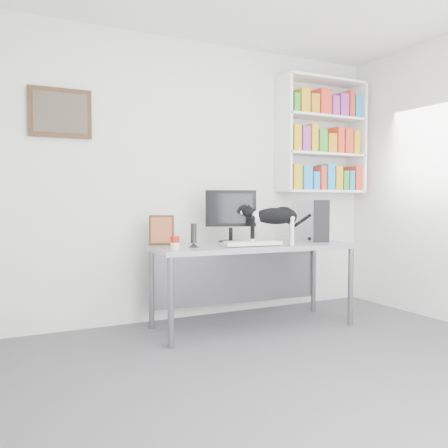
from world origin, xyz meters
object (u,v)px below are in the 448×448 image
Objects in this scene: leaning_print at (161,230)px; speaker at (194,235)px; cat at (274,225)px; soup_can at (175,243)px; keyboard at (251,243)px; pc_tower at (310,220)px; desk at (252,286)px; bookshelf at (322,136)px; monitor at (231,216)px.

speaker is at bearing -38.96° from leaning_print.
soup_can is at bearing -153.76° from cat.
keyboard is 1.88× the size of leaning_print.
pc_tower is (0.72, 0.13, 0.18)m from keyboard.
speaker is 1.92× the size of soup_can.
desk is at bearing 0.40° from leaning_print.
bookshelf is 1.54m from monitor.
leaning_print is (-1.40, 0.29, -0.06)m from pc_tower.
keyboard is 0.76m from pc_tower.
monitor is 0.97× the size of keyboard.
monitor is 2.39× the size of speaker.
bookshelf is at bearing 26.65° from leaning_print.
speaker reaches higher than soup_can.
soup_can is (-0.67, -0.31, -0.20)m from monitor.
leaning_print is (-0.64, 0.10, -0.11)m from monitor.
pc_tower is 1.23m from speaker.
monitor reaches higher than desk.
desk is 0.91m from soup_can.
soup_can is 0.19× the size of cat.
bookshelf reaches higher than speaker.
monitor is (-1.26, -0.27, -0.84)m from bookshelf.
keyboard is (-0.08, -0.12, 0.40)m from desk.
speaker is 0.73m from cat.
pc_tower is 1.94× the size of speaker.
leaning_print is at bearing -174.91° from bookshelf.
pc_tower is (0.64, 0.01, 0.58)m from desk.
bookshelf is 1.12m from pc_tower.
leaning_print is at bearing 144.10° from speaker.
desk is 0.42m from keyboard.
speaker is at bearing 25.47° from soup_can.
cat is (-1.01, -0.61, -0.92)m from bookshelf.
speaker is (-1.23, -0.03, -0.10)m from pc_tower.
desk is at bearing -35.82° from monitor.
bookshelf reaches higher than leaning_print.
speaker is at bearing -164.39° from bookshelf.
monitor is 0.76m from soup_can.
monitor is at bearing 12.77° from leaning_print.
soup_can reaches higher than desk.
desk is at bearing 61.87° from keyboard.
bookshelf reaches higher than pc_tower.
cat is (0.89, -0.44, 0.04)m from leaning_print.
desk is 0.67m from monitor.
keyboard is at bearing -120.68° from desk.
desk is at bearing 26.42° from speaker.
pc_tower is at bearing 25.86° from speaker.
monitor is (-0.12, 0.20, 0.63)m from desk.
cat is at bearing -30.92° from monitor.
cat is (0.92, -0.03, 0.12)m from soup_can.
monitor is at bearing 49.32° from speaker.
speaker is 0.37× the size of cat.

